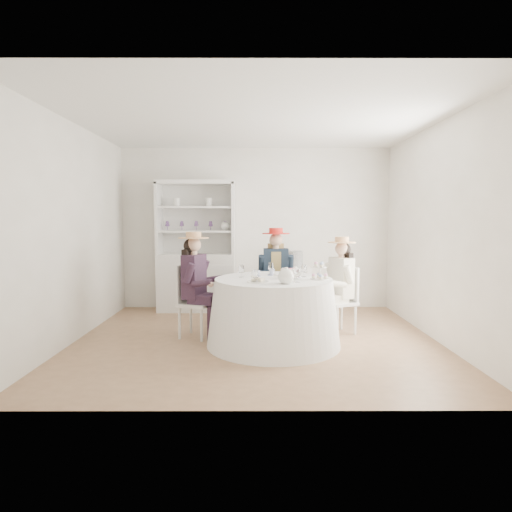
{
  "coord_description": "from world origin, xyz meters",
  "views": [
    {
      "loc": [
        -0.02,
        -5.26,
        1.52
      ],
      "look_at": [
        0.0,
        0.1,
        1.05
      ],
      "focal_mm": 30.0,
      "sensor_mm": 36.0,
      "label": 1
    }
  ],
  "objects": [
    {
      "name": "guest_mid",
      "position": [
        0.29,
        0.83,
        0.79
      ],
      "size": [
        0.5,
        0.52,
        1.39
      ],
      "rotation": [
        0.0,
        0.0,
        -0.01
      ],
      "color": "silver",
      "rests_on": "ground"
    },
    {
      "name": "tea_table",
      "position": [
        0.21,
        -0.2,
        0.4
      ],
      "size": [
        1.6,
        1.6,
        0.81
      ],
      "rotation": [
        0.0,
        0.0,
        0.37
      ],
      "color": "white",
      "rests_on": "ground"
    },
    {
      "name": "wall_back",
      "position": [
        0.0,
        2.0,
        1.35
      ],
      "size": [
        4.5,
        0.0,
        4.5
      ],
      "primitive_type": "plane",
      "rotation": [
        1.57,
        0.0,
        0.0
      ],
      "color": "silver",
      "rests_on": "ground"
    },
    {
      "name": "wall_left",
      "position": [
        -2.25,
        0.0,
        1.35
      ],
      "size": [
        0.0,
        4.5,
        4.5
      ],
      "primitive_type": "plane",
      "rotation": [
        1.57,
        0.0,
        1.57
      ],
      "color": "silver",
      "rests_on": "ground"
    },
    {
      "name": "spare_chair",
      "position": [
        -0.49,
        0.88,
        0.46
      ],
      "size": [
        0.37,
        0.37,
        0.86
      ],
      "rotation": [
        0.0,
        0.0,
        3.1
      ],
      "color": "silver",
      "rests_on": "ground"
    },
    {
      "name": "ceiling",
      "position": [
        0.0,
        0.0,
        2.7
      ],
      "size": [
        4.5,
        4.5,
        0.0
      ],
      "primitive_type": "plane",
      "rotation": [
        3.14,
        0.0,
        0.0
      ],
      "color": "white",
      "rests_on": "wall_back"
    },
    {
      "name": "hutch",
      "position": [
        -0.97,
        1.77,
        0.76
      ],
      "size": [
        1.27,
        0.49,
        2.13
      ],
      "rotation": [
        0.0,
        0.0,
        0.02
      ],
      "color": "silver",
      "rests_on": "ground"
    },
    {
      "name": "stemware_set",
      "position": [
        0.21,
        -0.2,
        0.88
      ],
      "size": [
        0.85,
        0.82,
        0.15
      ],
      "color": "white",
      "rests_on": "tea_table"
    },
    {
      "name": "ground",
      "position": [
        0.0,
        0.0,
        0.0
      ],
      "size": [
        4.5,
        4.5,
        0.0
      ],
      "primitive_type": "plane",
      "color": "#896344",
      "rests_on": "ground"
    },
    {
      "name": "sandwich_plate",
      "position": [
        0.02,
        -0.5,
        0.82
      ],
      "size": [
        0.25,
        0.25,
        0.05
      ],
      "rotation": [
        0.0,
        0.0,
        -0.36
      ],
      "color": "white",
      "rests_on": "tea_table"
    },
    {
      "name": "cupcake_stand",
      "position": [
        0.75,
        -0.27,
        0.88
      ],
      "size": [
        0.21,
        0.21,
        0.2
      ],
      "rotation": [
        0.0,
        0.0,
        0.35
      ],
      "color": "white",
      "rests_on": "tea_table"
    },
    {
      "name": "table_teapot",
      "position": [
        0.33,
        -0.61,
        0.89
      ],
      "size": [
        0.25,
        0.18,
        0.19
      ],
      "rotation": [
        0.0,
        0.0,
        -0.11
      ],
      "color": "white",
      "rests_on": "tea_table"
    },
    {
      "name": "wall_front",
      "position": [
        0.0,
        -2.0,
        1.35
      ],
      "size": [
        4.5,
        0.0,
        4.5
      ],
      "primitive_type": "plane",
      "rotation": [
        -1.57,
        0.0,
        0.0
      ],
      "color": "silver",
      "rests_on": "ground"
    },
    {
      "name": "guest_right",
      "position": [
        1.1,
        0.3,
        0.72
      ],
      "size": [
        0.54,
        0.49,
        1.28
      ],
      "rotation": [
        0.0,
        0.0,
        -1.11
      ],
      "color": "silver",
      "rests_on": "ground"
    },
    {
      "name": "side_table",
      "position": [
        0.64,
        1.71,
        0.36
      ],
      "size": [
        0.52,
        0.52,
        0.72
      ],
      "primitive_type": "cube",
      "rotation": [
        0.0,
        0.0,
        0.13
      ],
      "color": "silver",
      "rests_on": "ground"
    },
    {
      "name": "flower_bowl",
      "position": [
        0.42,
        -0.21,
        0.83
      ],
      "size": [
        0.3,
        0.3,
        0.06
      ],
      "primitive_type": "imported",
      "rotation": [
        0.0,
        0.0,
        -0.39
      ],
      "color": "white",
      "rests_on": "tea_table"
    },
    {
      "name": "teacup_b",
      "position": [
        0.2,
        0.07,
        0.84
      ],
      "size": [
        0.08,
        0.08,
        0.07
      ],
      "primitive_type": "imported",
      "rotation": [
        0.0,
        0.0,
        0.02
      ],
      "color": "white",
      "rests_on": "tea_table"
    },
    {
      "name": "teacup_c",
      "position": [
        0.5,
        -0.1,
        0.84
      ],
      "size": [
        0.11,
        0.11,
        0.06
      ],
      "primitive_type": "imported",
      "rotation": [
        0.0,
        0.0,
        -0.42
      ],
      "color": "white",
      "rests_on": "tea_table"
    },
    {
      "name": "wall_right",
      "position": [
        2.25,
        0.0,
        1.35
      ],
      "size": [
        0.0,
        4.5,
        4.5
      ],
      "primitive_type": "plane",
      "rotation": [
        1.57,
        0.0,
        -1.57
      ],
      "color": "silver",
      "rests_on": "ground"
    },
    {
      "name": "flower_arrangement",
      "position": [
        0.41,
        -0.2,
        0.89
      ],
      "size": [
        0.17,
        0.17,
        0.06
      ],
      "rotation": [
        0.0,
        0.0,
        -0.24
      ],
      "color": "pink",
      "rests_on": "tea_table"
    },
    {
      "name": "guest_left",
      "position": [
        -0.77,
        0.12,
        0.76
      ],
      "size": [
        0.56,
        0.51,
        1.35
      ],
      "rotation": [
        0.0,
        0.0,
        1.24
      ],
      "color": "silver",
      "rests_on": "ground"
    },
    {
      "name": "hatbox",
      "position": [
        0.64,
        1.71,
        0.86
      ],
      "size": [
        0.27,
        0.27,
        0.27
      ],
      "primitive_type": "cylinder",
      "rotation": [
        0.0,
        0.0,
        0.0
      ],
      "color": "black",
      "rests_on": "side_table"
    },
    {
      "name": "teacup_a",
      "position": [
        0.01,
        -0.04,
        0.84
      ],
      "size": [
        0.1,
        0.1,
        0.07
      ],
      "primitive_type": "imported",
      "rotation": [
        0.0,
        0.0,
        -0.22
      ],
      "color": "white",
      "rests_on": "tea_table"
    }
  ]
}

